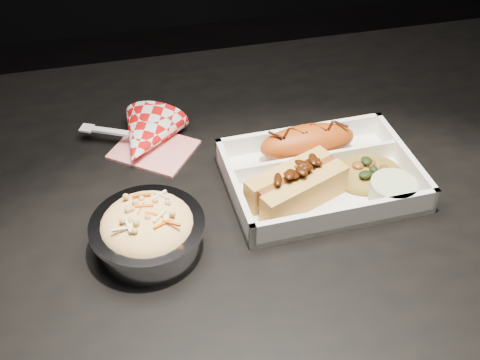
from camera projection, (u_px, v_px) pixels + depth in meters
name	position (u px, v px, depth m)	size (l,w,h in m)	color
dining_table	(265.00, 238.00, 0.87)	(1.20, 0.80, 0.75)	black
food_tray	(320.00, 178.00, 0.81)	(0.25, 0.19, 0.04)	white
fried_pastry	(307.00, 142.00, 0.84)	(0.14, 0.06, 0.05)	#AC4511
hotdog	(296.00, 184.00, 0.77)	(0.14, 0.10, 0.06)	gold
fried_rice_mound	(369.00, 168.00, 0.81)	(0.10, 0.08, 0.03)	olive
cupcake_liner	(393.00, 192.00, 0.78)	(0.06, 0.06, 0.03)	#B6CC9A
foil_coleslaw_cup	(148.00, 230.00, 0.71)	(0.14, 0.14, 0.07)	silver
napkin_fork	(145.00, 138.00, 0.87)	(0.17, 0.15, 0.10)	red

